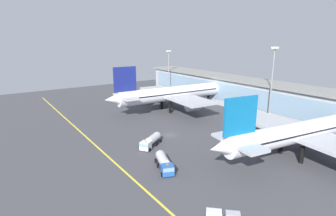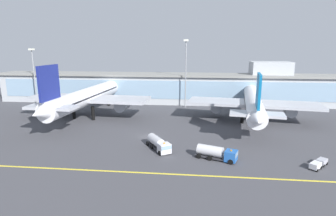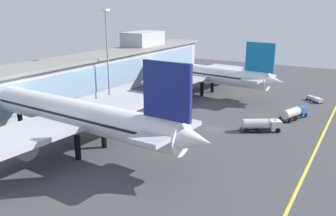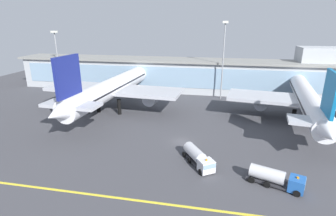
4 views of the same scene
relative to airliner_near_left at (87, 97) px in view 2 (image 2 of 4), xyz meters
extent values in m
plane|color=#424247|center=(24.07, -18.60, -7.02)|extent=(202.95, 202.95, 0.00)
cube|color=yellow|center=(24.07, -40.60, -7.01)|extent=(162.36, 0.50, 0.01)
cube|color=#ADB2B7|center=(24.07, 28.04, -1.16)|extent=(144.96, 12.00, 11.71)
cube|color=#84A3BC|center=(24.07, 21.99, -0.57)|extent=(139.16, 0.20, 7.50)
cube|color=gray|center=(24.07, 28.04, 5.10)|extent=(147.96, 14.00, 0.80)
cube|color=#ADB2B7|center=(67.56, 30.04, 7.70)|extent=(16.00, 10.00, 6.00)
cylinder|color=black|center=(-3.66, -3.22, -4.72)|extent=(1.10, 1.10, 4.58)
cylinder|color=black|center=(3.19, -3.69, -4.72)|extent=(1.10, 1.10, 4.58)
cylinder|color=black|center=(1.28, 18.84, -4.72)|extent=(1.10, 1.10, 4.58)
cylinder|color=silver|center=(0.03, 0.42, 0.15)|extent=(9.01, 48.86, 5.73)
cone|color=silver|center=(1.79, 26.37, 0.15)|extent=(5.78, 5.51, 5.44)
cone|color=silver|center=(-1.75, -25.82, 0.58)|extent=(5.29, 6.62, 4.87)
cube|color=#84A3BC|center=(1.54, 22.72, 1.15)|extent=(4.56, 4.29, 1.72)
cube|color=black|center=(0.03, 0.42, 0.58)|extent=(8.54, 41.11, 0.46)
cube|color=#B7BAC1|center=(0.03, 0.42, -0.57)|extent=(42.67, 14.48, 0.92)
cylinder|color=#999EA8|center=(-11.58, 2.96, -2.83)|extent=(4.43, 6.57, 4.01)
cylinder|color=#999EA8|center=(11.87, 1.37, -2.83)|extent=(4.43, 6.57, 4.01)
cube|color=navy|center=(-1.42, -20.91, 7.60)|extent=(1.28, 8.77, 9.17)
cube|color=#B7BAC1|center=(-1.42, -20.91, 1.01)|extent=(13.76, 6.24, 0.73)
cylinder|color=black|center=(51.80, -2.50, -4.94)|extent=(1.10, 1.10, 4.16)
cylinder|color=black|center=(57.98, -3.39, -4.94)|extent=(1.10, 1.10, 4.16)
cylinder|color=black|center=(58.05, 18.79, -4.94)|extent=(1.10, 1.10, 4.16)
cylinder|color=white|center=(55.44, 0.83, -0.52)|extent=(12.01, 48.01, 5.20)
cone|color=white|center=(59.10, 26.01, -0.52)|extent=(5.56, 5.34, 4.94)
cone|color=white|center=(51.75, -24.60, -0.13)|extent=(5.20, 6.30, 4.42)
cube|color=#84A3BC|center=(58.60, 22.58, 0.39)|extent=(4.38, 4.16, 1.56)
cube|color=black|center=(55.44, 0.83, -0.13)|extent=(10.96, 40.46, 0.42)
cube|color=#B7BAC1|center=(55.44, 0.83, -1.17)|extent=(42.81, 17.32, 0.83)
cylinder|color=#999EA8|center=(44.16, 4.21, -3.22)|extent=(4.49, 6.67, 3.64)
cylinder|color=#999EA8|center=(67.21, 0.86, -3.22)|extent=(4.49, 6.67, 3.64)
cube|color=#0F6BA8|center=(52.42, -19.96, 6.24)|extent=(1.85, 8.60, 8.32)
cube|color=#B7BAC1|center=(52.42, -19.96, 0.26)|extent=(13.93, 7.11, 0.67)
cylinder|color=black|center=(31.46, -30.25, -6.47)|extent=(0.85, 1.09, 1.10)
cylinder|color=black|center=(29.27, -31.66, -6.47)|extent=(0.85, 1.09, 1.10)
cylinder|color=black|center=(29.03, -26.47, -6.47)|extent=(0.85, 1.09, 1.10)
cylinder|color=black|center=(26.84, -27.87, -6.47)|extent=(0.85, 1.09, 1.10)
cylinder|color=black|center=(27.67, -24.34, -6.47)|extent=(0.85, 1.09, 1.10)
cylinder|color=black|center=(25.48, -25.75, -6.47)|extent=(0.85, 1.09, 1.10)
cube|color=#2D2D33|center=(28.04, -27.32, -6.57)|extent=(6.05, 7.63, 0.30)
cube|color=silver|center=(30.22, -30.73, -5.62)|extent=(3.45, 3.37, 2.20)
cube|color=#84A3BC|center=(30.22, -30.73, -5.13)|extent=(3.41, 3.40, 0.88)
cylinder|color=silver|center=(27.74, -26.86, -5.27)|extent=(4.95, 5.94, 2.30)
cube|color=orange|center=(30.22, -30.73, -4.40)|extent=(0.30, 0.40, 0.20)
cylinder|color=black|center=(61.01, -36.57, -6.72)|extent=(0.56, 0.57, 0.60)
cylinder|color=black|center=(59.92, -35.54, -6.72)|extent=(0.56, 0.57, 0.60)
cylinder|color=black|center=(62.26, -35.25, -6.72)|extent=(0.56, 0.57, 0.60)
cylinder|color=black|center=(61.17, -34.22, -6.72)|extent=(0.56, 0.57, 0.60)
cube|color=silver|center=(61.09, -35.39, -6.17)|extent=(2.87, 2.92, 1.10)
cylinder|color=black|center=(63.19, -34.26, -6.72)|extent=(0.54, 0.56, 0.60)
cylinder|color=black|center=(62.09, -33.23, -6.72)|extent=(0.54, 0.56, 0.60)
cylinder|color=black|center=(64.34, -33.04, -6.72)|extent=(0.54, 0.56, 0.60)
cylinder|color=black|center=(63.25, -32.01, -6.72)|extent=(0.54, 0.56, 0.60)
cube|color=#A8A8B2|center=(63.22, -33.14, -6.22)|extent=(2.74, 2.78, 1.00)
cube|color=#2D2D33|center=(62.19, -34.23, -6.57)|extent=(0.48, 0.51, 0.08)
cylinder|color=black|center=(45.46, -32.49, -6.47)|extent=(1.14, 0.67, 1.10)
cylinder|color=black|center=(44.55, -34.92, -6.47)|extent=(1.14, 0.67, 1.10)
cylinder|color=black|center=(41.25, -30.90, -6.47)|extent=(1.14, 0.67, 1.10)
cylinder|color=black|center=(40.33, -33.33, -6.47)|extent=(1.14, 0.67, 1.10)
cylinder|color=black|center=(38.89, -30.01, -6.47)|extent=(1.14, 0.67, 1.10)
cylinder|color=black|center=(37.98, -32.44, -6.47)|extent=(1.14, 0.67, 1.10)
cube|color=#2D2D33|center=(40.96, -32.18, -6.57)|extent=(7.90, 4.86, 0.30)
cube|color=#235BB2|center=(44.75, -33.61, -5.62)|extent=(3.11, 3.26, 2.20)
cube|color=#84A3BC|center=(44.75, -33.61, -5.13)|extent=(3.16, 3.19, 0.88)
cylinder|color=silver|center=(40.46, -31.99, -5.27)|extent=(6.03, 4.12, 2.30)
cube|color=orange|center=(44.75, -33.61, -4.40)|extent=(0.30, 0.40, 0.20)
cylinder|color=gray|center=(32.75, 19.00, 5.90)|extent=(0.44, 0.44, 25.83)
cube|color=silver|center=(32.75, 19.00, 19.16)|extent=(1.80, 1.80, 0.70)
cylinder|color=gray|center=(-29.96, 18.55, 4.18)|extent=(0.44, 0.44, 22.38)
cube|color=silver|center=(-29.96, 18.55, 15.72)|extent=(1.80, 1.80, 0.70)
camera|label=1|loc=(88.85, -63.95, 22.26)|focal=28.75mm
camera|label=2|loc=(37.28, -89.04, 16.94)|focal=29.42mm
camera|label=3|loc=(-48.15, -48.24, 20.38)|focal=38.30mm
camera|label=4|loc=(31.28, -72.31, 18.98)|focal=27.65mm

